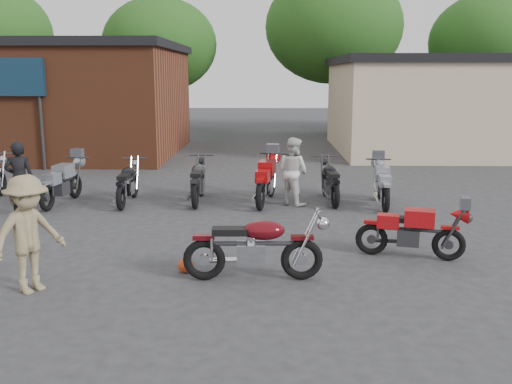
{
  "coord_description": "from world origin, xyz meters",
  "views": [
    {
      "loc": [
        0.64,
        -8.46,
        3.09
      ],
      "look_at": [
        0.42,
        2.11,
        0.9
      ],
      "focal_mm": 40.0,
      "sensor_mm": 36.0,
      "label": 1
    }
  ],
  "objects_px": {
    "row_bike_5": "(330,179)",
    "row_bike_6": "(382,183)",
    "row_bike_3": "(198,179)",
    "person_dark": "(20,179)",
    "row_bike_2": "(128,181)",
    "helmet": "(186,265)",
    "vintage_motorcycle": "(256,243)",
    "person_tan": "(29,234)",
    "person_light": "(293,171)",
    "sportbike": "(412,229)",
    "row_bike_4": "(266,178)",
    "row_bike_1": "(62,181)"
  },
  "relations": [
    {
      "from": "person_dark",
      "to": "row_bike_1",
      "type": "bearing_deg",
      "value": -128.49
    },
    {
      "from": "row_bike_5",
      "to": "row_bike_6",
      "type": "xyz_separation_m",
      "value": [
        1.19,
        -0.41,
        -0.01
      ]
    },
    {
      "from": "vintage_motorcycle",
      "to": "row_bike_3",
      "type": "height_order",
      "value": "vintage_motorcycle"
    },
    {
      "from": "sportbike",
      "to": "person_light",
      "type": "bearing_deg",
      "value": 128.53
    },
    {
      "from": "person_light",
      "to": "person_tan",
      "type": "height_order",
      "value": "person_tan"
    },
    {
      "from": "row_bike_6",
      "to": "vintage_motorcycle",
      "type": "bearing_deg",
      "value": 154.2
    },
    {
      "from": "person_light",
      "to": "row_bike_5",
      "type": "distance_m",
      "value": 1.0
    },
    {
      "from": "row_bike_5",
      "to": "row_bike_6",
      "type": "distance_m",
      "value": 1.26
    },
    {
      "from": "row_bike_4",
      "to": "row_bike_2",
      "type": "bearing_deg",
      "value": 101.55
    },
    {
      "from": "person_dark",
      "to": "person_tan",
      "type": "bearing_deg",
      "value": 98.46
    },
    {
      "from": "person_tan",
      "to": "row_bike_4",
      "type": "distance_m",
      "value": 6.76
    },
    {
      "from": "person_dark",
      "to": "row_bike_3",
      "type": "distance_m",
      "value": 4.04
    },
    {
      "from": "helmet",
      "to": "row_bike_1",
      "type": "distance_m",
      "value": 6.07
    },
    {
      "from": "person_dark",
      "to": "row_bike_5",
      "type": "relative_size",
      "value": 0.85
    },
    {
      "from": "person_dark",
      "to": "row_bike_4",
      "type": "bearing_deg",
      "value": 178.22
    },
    {
      "from": "person_tan",
      "to": "row_bike_5",
      "type": "bearing_deg",
      "value": -3.15
    },
    {
      "from": "person_dark",
      "to": "row_bike_6",
      "type": "distance_m",
      "value": 8.26
    },
    {
      "from": "sportbike",
      "to": "person_light",
      "type": "distance_m",
      "value": 4.48
    },
    {
      "from": "row_bike_1",
      "to": "person_light",
      "type": "bearing_deg",
      "value": -82.06
    },
    {
      "from": "vintage_motorcycle",
      "to": "person_tan",
      "type": "bearing_deg",
      "value": -172.51
    },
    {
      "from": "helmet",
      "to": "row_bike_4",
      "type": "bearing_deg",
      "value": 75.85
    },
    {
      "from": "row_bike_3",
      "to": "row_bike_5",
      "type": "height_order",
      "value": "row_bike_3"
    },
    {
      "from": "sportbike",
      "to": "row_bike_1",
      "type": "bearing_deg",
      "value": 165.75
    },
    {
      "from": "person_tan",
      "to": "person_dark",
      "type": "bearing_deg",
      "value": 60.92
    },
    {
      "from": "row_bike_4",
      "to": "row_bike_5",
      "type": "distance_m",
      "value": 1.58
    },
    {
      "from": "vintage_motorcycle",
      "to": "row_bike_3",
      "type": "distance_m",
      "value": 5.61
    },
    {
      "from": "row_bike_4",
      "to": "person_dark",
      "type": "bearing_deg",
      "value": 114.04
    },
    {
      "from": "helmet",
      "to": "row_bike_1",
      "type": "height_order",
      "value": "row_bike_1"
    },
    {
      "from": "person_tan",
      "to": "sportbike",
      "type": "bearing_deg",
      "value": -38.05
    },
    {
      "from": "row_bike_3",
      "to": "row_bike_4",
      "type": "xyz_separation_m",
      "value": [
        1.67,
        -0.08,
        0.03
      ]
    },
    {
      "from": "row_bike_1",
      "to": "sportbike",
      "type": "bearing_deg",
      "value": -111.12
    },
    {
      "from": "vintage_motorcycle",
      "to": "person_tan",
      "type": "distance_m",
      "value": 3.28
    },
    {
      "from": "person_dark",
      "to": "row_bike_2",
      "type": "distance_m",
      "value": 2.45
    },
    {
      "from": "vintage_motorcycle",
      "to": "row_bike_6",
      "type": "distance_m",
      "value": 5.85
    },
    {
      "from": "row_bike_1",
      "to": "row_bike_6",
      "type": "height_order",
      "value": "row_bike_1"
    },
    {
      "from": "vintage_motorcycle",
      "to": "row_bike_6",
      "type": "bearing_deg",
      "value": 58.47
    },
    {
      "from": "vintage_motorcycle",
      "to": "row_bike_2",
      "type": "height_order",
      "value": "vintage_motorcycle"
    },
    {
      "from": "row_bike_2",
      "to": "row_bike_5",
      "type": "bearing_deg",
      "value": -87.5
    },
    {
      "from": "row_bike_2",
      "to": "person_dark",
      "type": "bearing_deg",
      "value": 121.01
    },
    {
      "from": "person_dark",
      "to": "row_bike_2",
      "type": "xyz_separation_m",
      "value": [
        2.06,
        1.28,
        -0.28
      ]
    },
    {
      "from": "helmet",
      "to": "person_light",
      "type": "relative_size",
      "value": 0.16
    },
    {
      "from": "row_bike_6",
      "to": "sportbike",
      "type": "bearing_deg",
      "value": -179.86
    },
    {
      "from": "sportbike",
      "to": "row_bike_6",
      "type": "distance_m",
      "value": 3.97
    },
    {
      "from": "row_bike_1",
      "to": "person_dark",
      "type": "bearing_deg",
      "value": 164.91
    },
    {
      "from": "person_tan",
      "to": "row_bike_1",
      "type": "xyz_separation_m",
      "value": [
        -1.56,
        5.65,
        -0.29
      ]
    },
    {
      "from": "row_bike_6",
      "to": "row_bike_5",
      "type": "bearing_deg",
      "value": 74.89
    },
    {
      "from": "vintage_motorcycle",
      "to": "row_bike_4",
      "type": "bearing_deg",
      "value": 86.61
    },
    {
      "from": "helmet",
      "to": "row_bike_3",
      "type": "height_order",
      "value": "row_bike_3"
    },
    {
      "from": "row_bike_3",
      "to": "row_bike_6",
      "type": "xyz_separation_m",
      "value": [
        4.42,
        -0.32,
        -0.02
      ]
    },
    {
      "from": "helmet",
      "to": "row_bike_5",
      "type": "height_order",
      "value": "row_bike_5"
    }
  ]
}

